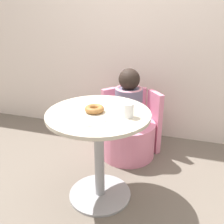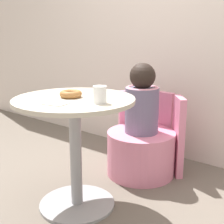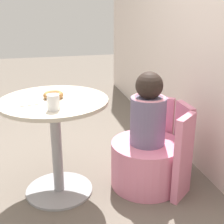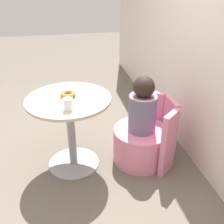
{
  "view_description": "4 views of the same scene",
  "coord_description": "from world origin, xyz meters",
  "px_view_note": "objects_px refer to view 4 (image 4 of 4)",
  "views": [
    {
      "loc": [
        0.49,
        -1.58,
        1.39
      ],
      "look_at": [
        -0.09,
        0.25,
        0.59
      ],
      "focal_mm": 42.0,
      "sensor_mm": 36.0,
      "label": 1
    },
    {
      "loc": [
        1.2,
        -1.3,
        1.07
      ],
      "look_at": [
        -0.06,
        0.27,
        0.56
      ],
      "focal_mm": 50.0,
      "sensor_mm": 36.0,
      "label": 2
    },
    {
      "loc": [
        1.89,
        -0.14,
        1.31
      ],
      "look_at": [
        0.01,
        0.33,
        0.62
      ],
      "focal_mm": 50.0,
      "sensor_mm": 36.0,
      "label": 3
    },
    {
      "loc": [
        1.92,
        -0.1,
        1.64
      ],
      "look_at": [
        -0.02,
        0.32,
        0.57
      ],
      "focal_mm": 42.0,
      "sensor_mm": 36.0,
      "label": 4
    }
  ],
  "objects_px": {
    "tub_chair": "(140,144)",
    "child_figure": "(143,106)",
    "donut": "(68,94)",
    "cup": "(68,104)",
    "round_table": "(70,119)"
  },
  "relations": [
    {
      "from": "child_figure",
      "to": "tub_chair",
      "type": "bearing_deg",
      "value": 0.0
    },
    {
      "from": "cup",
      "to": "round_table",
      "type": "bearing_deg",
      "value": 176.78
    },
    {
      "from": "tub_chair",
      "to": "donut",
      "type": "height_order",
      "value": "donut"
    },
    {
      "from": "round_table",
      "to": "child_figure",
      "type": "distance_m",
      "value": 0.65
    },
    {
      "from": "child_figure",
      "to": "cup",
      "type": "height_order",
      "value": "child_figure"
    },
    {
      "from": "round_table",
      "to": "donut",
      "type": "height_order",
      "value": "donut"
    },
    {
      "from": "donut",
      "to": "cup",
      "type": "height_order",
      "value": "cup"
    },
    {
      "from": "round_table",
      "to": "donut",
      "type": "distance_m",
      "value": 0.23
    },
    {
      "from": "tub_chair",
      "to": "donut",
      "type": "distance_m",
      "value": 0.85
    },
    {
      "from": "donut",
      "to": "child_figure",
      "type": "bearing_deg",
      "value": 82.5
    },
    {
      "from": "child_figure",
      "to": "donut",
      "type": "distance_m",
      "value": 0.66
    },
    {
      "from": "tub_chair",
      "to": "donut",
      "type": "bearing_deg",
      "value": -97.5
    },
    {
      "from": "donut",
      "to": "cup",
      "type": "xyz_separation_m",
      "value": [
        0.24,
        -0.01,
        0.03
      ]
    },
    {
      "from": "child_figure",
      "to": "donut",
      "type": "height_order",
      "value": "child_figure"
    },
    {
      "from": "tub_chair",
      "to": "child_figure",
      "type": "bearing_deg",
      "value": 0.0
    }
  ]
}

